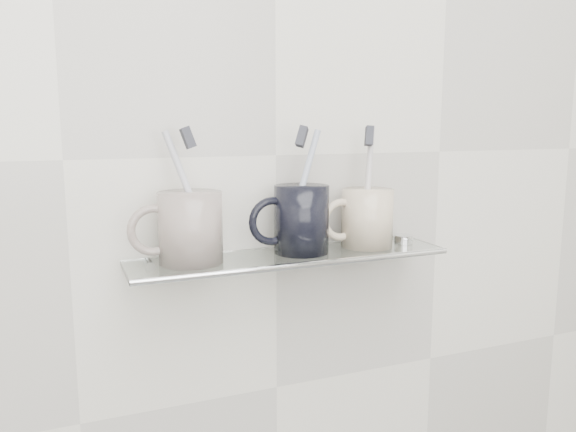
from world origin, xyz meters
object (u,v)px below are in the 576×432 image
shelf_glass (290,257)px  mug_left (190,228)px  mug_center (301,219)px  mug_right (367,218)px

shelf_glass → mug_left: (-0.15, 0.00, 0.06)m
shelf_glass → mug_center: (0.02, 0.00, 0.06)m
shelf_glass → mug_left: size_ratio=4.81×
shelf_glass → mug_left: bearing=178.1°
mug_right → shelf_glass: bearing=164.2°
mug_center → mug_right: mug_center is taller
shelf_glass → mug_center: bearing=13.6°
shelf_glass → mug_right: bearing=2.1°
mug_left → mug_right: (0.29, 0.00, -0.00)m
shelf_glass → mug_left: mug_left is taller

